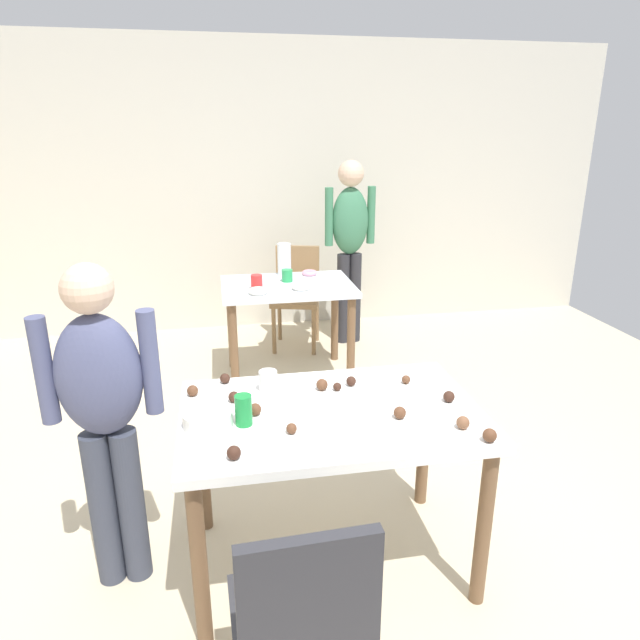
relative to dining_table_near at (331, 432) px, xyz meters
name	(u,v)px	position (x,y,z in m)	size (l,w,h in m)	color
ground_plane	(352,536)	(0.13, 0.13, -0.65)	(6.40, 6.40, 0.00)	beige
wall_back	(274,189)	(0.13, 3.33, 0.65)	(6.40, 0.10, 2.60)	beige
dining_table_near	(331,432)	(0.00, 0.00, 0.00)	(1.21, 0.78, 0.75)	white
dining_table_far	(288,300)	(0.07, 1.98, -0.02)	(0.96, 0.69, 0.75)	silver
chair_near_table	(303,621)	(-0.24, -0.77, -0.15)	(0.42, 0.42, 0.87)	#2D2D33
chair_far_table	(297,290)	(0.24, 2.68, -0.15)	(0.49, 0.49, 0.87)	olive
person_girl_near	(103,406)	(-0.88, 0.07, 0.17)	(0.45, 0.21, 1.38)	#383D4C
person_adult_far	(350,236)	(0.71, 2.67, 0.31)	(0.46, 0.24, 1.59)	#28282D
mixing_bowl	(208,419)	(-0.49, -0.04, 0.13)	(0.19, 0.19, 0.06)	white
soda_can	(244,410)	(-0.35, -0.05, 0.16)	(0.07, 0.07, 0.12)	#198438
fork_near	(339,414)	(0.02, -0.04, 0.10)	(0.17, 0.02, 0.01)	silver
cup_near_0	(268,381)	(-0.23, 0.22, 0.15)	(0.08, 0.08, 0.09)	white
cake_ball_0	(463,423)	(0.46, -0.24, 0.13)	(0.05, 0.05, 0.05)	brown
cake_ball_1	(400,413)	(0.25, -0.12, 0.12)	(0.05, 0.05, 0.05)	brown
cake_ball_2	(225,378)	(-0.42, 0.34, 0.12)	(0.05, 0.05, 0.05)	#3D2319
cake_ball_3	(234,397)	(-0.38, 0.14, 0.12)	(0.05, 0.05, 0.05)	#3D2319
cake_ball_4	(449,397)	(0.50, -0.02, 0.12)	(0.05, 0.05, 0.05)	#3D2319
cake_ball_5	(322,385)	(0.00, 0.19, 0.13)	(0.05, 0.05, 0.05)	brown
cake_ball_6	(255,409)	(-0.31, 0.01, 0.13)	(0.05, 0.05, 0.05)	brown
cake_ball_7	(350,381)	(0.13, 0.21, 0.12)	(0.04, 0.04, 0.04)	#3D2319
cake_ball_8	(234,453)	(-0.40, -0.29, 0.13)	(0.05, 0.05, 0.05)	#3D2319
cake_ball_9	(406,379)	(0.38, 0.19, 0.12)	(0.04, 0.04, 0.04)	brown
cake_ball_10	(292,428)	(-0.18, -0.15, 0.12)	(0.04, 0.04, 0.04)	brown
cake_ball_11	(490,435)	(0.52, -0.34, 0.13)	(0.05, 0.05, 0.05)	brown
cake_ball_12	(193,391)	(-0.56, 0.23, 0.12)	(0.05, 0.05, 0.05)	brown
cake_ball_13	(337,387)	(0.06, 0.17, 0.12)	(0.04, 0.04, 0.04)	#3D2319
pitcher_far	(284,259)	(0.09, 2.26, 0.22)	(0.11, 0.11, 0.25)	white
cup_far_0	(287,276)	(0.08, 2.05, 0.15)	(0.08, 0.08, 0.09)	green
cup_far_1	(257,282)	(-0.16, 1.86, 0.15)	(0.08, 0.08, 0.11)	red
donut_far_0	(258,291)	(-0.16, 1.75, 0.12)	(0.14, 0.14, 0.04)	white
donut_far_1	(309,273)	(0.28, 2.21, 0.12)	(0.12, 0.12, 0.04)	pink
donut_far_2	(301,287)	(0.15, 1.81, 0.12)	(0.13, 0.13, 0.04)	white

